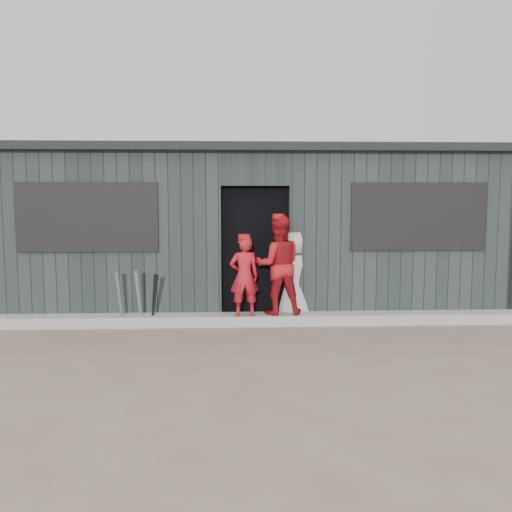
{
  "coord_description": "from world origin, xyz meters",
  "views": [
    {
      "loc": [
        -0.37,
        -6.27,
        1.87
      ],
      "look_at": [
        0.0,
        1.8,
        1.0
      ],
      "focal_mm": 40.0,
      "sensor_mm": 36.0,
      "label": 1
    }
  ],
  "objects_px": {
    "bat_left": "(139,298)",
    "player_red_left": "(244,276)",
    "player_grey_back": "(294,275)",
    "dugout": "(251,229)",
    "player_red_right": "(278,265)",
    "bat_mid": "(120,299)",
    "bat_right": "(154,300)"
  },
  "relations": [
    {
      "from": "bat_right",
      "to": "dugout",
      "type": "relative_size",
      "value": 0.1
    },
    {
      "from": "bat_mid",
      "to": "bat_right",
      "type": "xyz_separation_m",
      "value": [
        0.48,
        0.02,
        -0.02
      ]
    },
    {
      "from": "player_red_right",
      "to": "player_grey_back",
      "type": "bearing_deg",
      "value": -138.8
    },
    {
      "from": "bat_right",
      "to": "player_red_right",
      "type": "distance_m",
      "value": 1.84
    },
    {
      "from": "player_grey_back",
      "to": "dugout",
      "type": "distance_m",
      "value": 1.63
    },
    {
      "from": "player_grey_back",
      "to": "bat_left",
      "type": "bearing_deg",
      "value": -1.31
    },
    {
      "from": "bat_left",
      "to": "player_grey_back",
      "type": "distance_m",
      "value": 2.29
    },
    {
      "from": "bat_left",
      "to": "player_red_left",
      "type": "distance_m",
      "value": 1.52
    },
    {
      "from": "dugout",
      "to": "player_red_left",
      "type": "bearing_deg",
      "value": -95.46
    },
    {
      "from": "bat_left",
      "to": "player_grey_back",
      "type": "height_order",
      "value": "player_grey_back"
    },
    {
      "from": "player_red_right",
      "to": "player_red_left",
      "type": "bearing_deg",
      "value": 11.74
    },
    {
      "from": "bat_right",
      "to": "player_red_left",
      "type": "xyz_separation_m",
      "value": [
        1.28,
        -0.02,
        0.34
      ]
    },
    {
      "from": "bat_mid",
      "to": "player_red_left",
      "type": "relative_size",
      "value": 0.72
    },
    {
      "from": "player_grey_back",
      "to": "dugout",
      "type": "xyz_separation_m",
      "value": [
        -0.58,
        1.4,
        0.61
      ]
    },
    {
      "from": "bat_mid",
      "to": "player_red_left",
      "type": "distance_m",
      "value": 1.78
    },
    {
      "from": "player_red_left",
      "to": "player_red_right",
      "type": "xyz_separation_m",
      "value": [
        0.49,
        0.13,
        0.14
      ]
    },
    {
      "from": "bat_right",
      "to": "player_red_left",
      "type": "relative_size",
      "value": 0.69
    },
    {
      "from": "player_red_left",
      "to": "dugout",
      "type": "relative_size",
      "value": 0.14
    },
    {
      "from": "player_red_left",
      "to": "bat_mid",
      "type": "bearing_deg",
      "value": -7.23
    },
    {
      "from": "player_red_left",
      "to": "player_red_right",
      "type": "relative_size",
      "value": 0.8
    },
    {
      "from": "bat_mid",
      "to": "player_grey_back",
      "type": "bearing_deg",
      "value": 8.72
    },
    {
      "from": "player_grey_back",
      "to": "player_red_left",
      "type": "bearing_deg",
      "value": 16.25
    },
    {
      "from": "player_red_right",
      "to": "player_grey_back",
      "type": "xyz_separation_m",
      "value": [
        0.26,
        0.26,
        -0.19
      ]
    },
    {
      "from": "bat_left",
      "to": "player_red_left",
      "type": "xyz_separation_m",
      "value": [
        1.49,
        -0.0,
        0.31
      ]
    },
    {
      "from": "bat_right",
      "to": "player_red_left",
      "type": "distance_m",
      "value": 1.32
    },
    {
      "from": "bat_mid",
      "to": "player_red_right",
      "type": "distance_m",
      "value": 2.3
    },
    {
      "from": "player_grey_back",
      "to": "dugout",
      "type": "bearing_deg",
      "value": -78.46
    },
    {
      "from": "bat_mid",
      "to": "dugout",
      "type": "height_order",
      "value": "dugout"
    },
    {
      "from": "player_red_left",
      "to": "player_grey_back",
      "type": "distance_m",
      "value": 0.85
    },
    {
      "from": "bat_left",
      "to": "player_red_right",
      "type": "distance_m",
      "value": 2.03
    },
    {
      "from": "bat_left",
      "to": "bat_right",
      "type": "height_order",
      "value": "bat_left"
    },
    {
      "from": "player_grey_back",
      "to": "dugout",
      "type": "height_order",
      "value": "dugout"
    }
  ]
}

